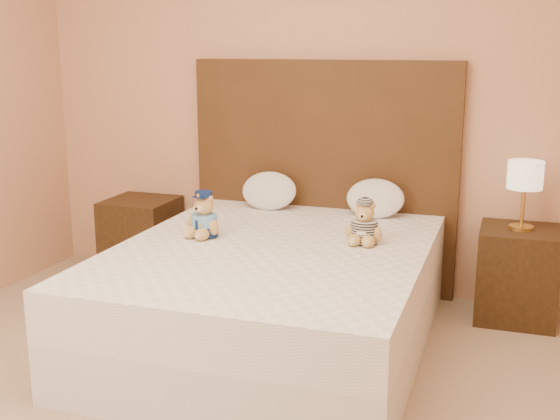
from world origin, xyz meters
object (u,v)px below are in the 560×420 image
at_px(teddy_prisoner, 365,222).
at_px(pillow_left, 269,189).
at_px(pillow_right, 375,197).
at_px(nightstand_right, 517,274).
at_px(nightstand_left, 142,238).
at_px(lamp, 525,178).
at_px(bed, 272,295).
at_px(teddy_police, 204,214).

height_order(teddy_prisoner, pillow_left, pillow_left).
relative_size(pillow_left, pillow_right, 1.02).
xyz_separation_m(nightstand_right, teddy_prisoner, (-0.80, -0.59, 0.39)).
xyz_separation_m(nightstand_left, teddy_prisoner, (1.70, -0.59, 0.39)).
relative_size(lamp, teddy_prisoner, 1.71).
height_order(nightstand_right, pillow_left, pillow_left).
height_order(bed, lamp, lamp).
distance_m(teddy_police, pillow_left, 0.77).
bearing_deg(nightstand_right, nightstand_left, 180.00).
xyz_separation_m(lamp, pillow_right, (-0.86, 0.03, -0.17)).
bearing_deg(bed, nightstand_right, 32.62).
xyz_separation_m(teddy_prisoner, pillow_left, (-0.76, 0.62, 0.01)).
xyz_separation_m(nightstand_left, pillow_right, (1.64, 0.03, 0.40)).
bearing_deg(nightstand_left, lamp, 0.00).
bearing_deg(pillow_right, nightstand_right, -1.99).
bearing_deg(pillow_left, nightstand_left, -178.17).
relative_size(teddy_prisoner, pillow_left, 0.64).
relative_size(bed, nightstand_left, 3.64).
relative_size(nightstand_left, nightstand_right, 1.00).
height_order(bed, teddy_police, teddy_police).
bearing_deg(nightstand_right, lamp, 180.00).
distance_m(bed, teddy_police, 0.59).
relative_size(teddy_police, pillow_left, 0.69).
distance_m(nightstand_left, teddy_prisoner, 1.84).
distance_m(nightstand_left, lamp, 2.56).
distance_m(pillow_left, pillow_right, 0.70).
xyz_separation_m(nightstand_left, lamp, (2.50, 0.00, 0.57)).
xyz_separation_m(teddy_prisoner, pillow_right, (-0.06, 0.62, 0.01)).
xyz_separation_m(nightstand_left, teddy_police, (0.83, -0.74, 0.40)).
relative_size(bed, lamp, 5.00).
height_order(teddy_police, pillow_right, same).
bearing_deg(nightstand_left, pillow_right, 1.05).
distance_m(bed, nightstand_left, 1.48).
xyz_separation_m(pillow_left, pillow_right, (0.70, 0.00, -0.00)).
bearing_deg(teddy_prisoner, pillow_right, 97.44).
relative_size(bed, nightstand_right, 3.64).
xyz_separation_m(bed, teddy_police, (-0.42, 0.06, 0.40)).
bearing_deg(teddy_prisoner, nightstand_left, 162.46).
bearing_deg(bed, pillow_left, 110.59).
distance_m(nightstand_right, lamp, 0.57).
xyz_separation_m(lamp, teddy_prisoner, (-0.80, -0.59, -0.18)).
bearing_deg(teddy_police, pillow_right, 57.73).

